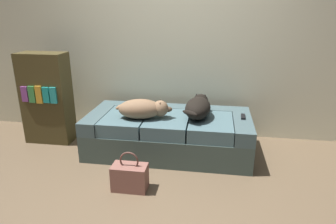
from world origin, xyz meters
TOP-DOWN VIEW (x-y plane):
  - ground_plane at (0.00, 0.00)m, footprint 10.00×10.00m
  - back_wall at (0.00, 1.62)m, footprint 6.40×0.10m
  - couch at (0.00, 0.98)m, footprint 1.83×0.87m
  - dog_tan at (-0.25, 0.83)m, footprint 0.62×0.33m
  - dog_dark at (0.33, 0.97)m, footprint 0.32×0.65m
  - tv_remote at (0.82, 1.01)m, footprint 0.05×0.15m
  - handbag at (-0.23, 0.15)m, footprint 0.32×0.18m
  - bookshelf at (-1.51, 1.06)m, footprint 0.56×0.30m

SIDE VIEW (x-z plane):
  - ground_plane at x=0.00m, z-range 0.00..0.00m
  - handbag at x=-0.23m, z-range -0.06..0.31m
  - couch at x=0.00m, z-range 0.00..0.45m
  - tv_remote at x=0.82m, z-range 0.45..0.47m
  - bookshelf at x=-1.51m, z-range 0.00..1.10m
  - dog_tan at x=-0.25m, z-range 0.45..0.66m
  - dog_dark at x=0.33m, z-range 0.45..0.67m
  - back_wall at x=0.00m, z-range 0.00..2.80m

